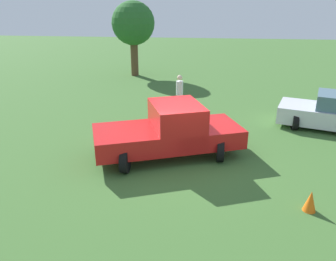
% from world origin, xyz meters
% --- Properties ---
extents(ground_plane, '(80.00, 80.00, 0.00)m').
position_xyz_m(ground_plane, '(0.00, 0.00, 0.00)').
color(ground_plane, '#3D662D').
extents(pickup_truck, '(3.57, 5.19, 1.79)m').
position_xyz_m(pickup_truck, '(-0.25, -0.27, 0.92)').
color(pickup_truck, black).
rests_on(pickup_truck, ground_plane).
extents(sedan_near, '(3.04, 4.60, 1.46)m').
position_xyz_m(sedan_near, '(-3.59, 6.03, 0.67)').
color(sedan_near, black).
rests_on(sedan_near, ground_plane).
extents(person_bystander, '(0.45, 0.45, 1.78)m').
position_xyz_m(person_bystander, '(-4.82, -0.44, 1.01)').
color(person_bystander, black).
rests_on(person_bystander, ground_plane).
extents(tree_back_right, '(2.91, 2.91, 4.99)m').
position_xyz_m(tree_back_right, '(-12.95, -4.37, 3.48)').
color(tree_back_right, brown).
rests_on(tree_back_right, ground_plane).
extents(traffic_cone, '(0.32, 0.32, 0.55)m').
position_xyz_m(traffic_cone, '(2.50, 3.49, 0.28)').
color(traffic_cone, orange).
rests_on(traffic_cone, ground_plane).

